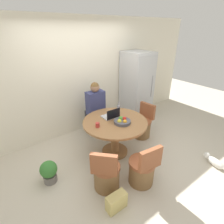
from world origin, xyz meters
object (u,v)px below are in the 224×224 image
object	(u,v)px
potted_plant	(49,171)
chair_near_camera	(142,170)
laptop	(111,116)
cat	(214,161)
chair_right_side	(142,126)
person_seated	(95,107)
refrigerator	(136,88)
fruit_bowl	(122,121)
handbag	(116,202)
bottle	(119,110)
dining_table	(115,129)
chair_near_left_corner	(106,175)

from	to	relation	value
potted_plant	chair_near_camera	bearing A→B (deg)	-37.03
laptop	cat	distance (m)	2.13
chair_right_side	person_seated	size ratio (longest dim) A/B	0.60
refrigerator	chair_near_camera	size ratio (longest dim) A/B	2.32
fruit_bowl	handbag	distance (m)	1.36
refrigerator	chair_near_camera	world-z (taller)	refrigerator
bottle	cat	bearing A→B (deg)	-56.56
refrigerator	laptop	distance (m)	1.54
person_seated	cat	world-z (taller)	person_seated
dining_table	laptop	bearing A→B (deg)	83.40
chair_near_left_corner	handbag	distance (m)	0.43
refrigerator	bottle	distance (m)	1.34
refrigerator	cat	world-z (taller)	refrigerator
potted_plant	handbag	xyz separation A→B (m)	(0.60, -1.05, -0.09)
chair_right_side	cat	xyz separation A→B (m)	(0.38, -1.52, -0.18)
dining_table	person_seated	xyz separation A→B (m)	(0.05, 0.84, 0.16)
fruit_bowl	cat	size ratio (longest dim) A/B	0.67
chair_near_left_corner	refrigerator	bearing A→B (deg)	-97.57
fruit_bowl	laptop	bearing A→B (deg)	97.67
fruit_bowl	chair_near_left_corner	bearing A→B (deg)	-145.25
refrigerator	person_seated	world-z (taller)	refrigerator
handbag	person_seated	bearing A→B (deg)	66.86
chair_right_side	laptop	size ratio (longest dim) A/B	2.60
chair_near_left_corner	chair_right_side	bearing A→B (deg)	-108.43
chair_near_camera	laptop	world-z (taller)	laptop
refrigerator	handbag	bearing A→B (deg)	-138.05
fruit_bowl	handbag	world-z (taller)	fruit_bowl
person_seated	chair_right_side	bearing A→B (deg)	139.36
chair_near_camera	bottle	world-z (taller)	bottle
bottle	cat	size ratio (longest dim) A/B	0.58
dining_table	cat	size ratio (longest dim) A/B	2.66
refrigerator	bottle	xyz separation A→B (m)	(-1.15, -0.70, -0.07)
laptop	handbag	bearing A→B (deg)	57.27
refrigerator	chair_right_side	xyz separation A→B (m)	(-0.48, -0.76, -0.65)
chair_right_side	laptop	xyz separation A→B (m)	(-0.88, 0.04, 0.52)
potted_plant	bottle	bearing A→B (deg)	5.80
person_seated	handbag	size ratio (longest dim) A/B	4.35
cat	refrigerator	bearing A→B (deg)	8.34
chair_right_side	potted_plant	xyz separation A→B (m)	(-2.24, -0.09, -0.05)
chair_near_camera	handbag	world-z (taller)	chair_near_camera
refrigerator	handbag	xyz separation A→B (m)	(-2.12, -1.91, -0.79)
chair_right_side	person_seated	world-z (taller)	person_seated
refrigerator	handbag	distance (m)	2.96
potted_plant	cat	bearing A→B (deg)	-28.57
chair_right_side	cat	distance (m)	1.58
dining_table	cat	xyz separation A→B (m)	(1.28, -1.40, -0.47)
dining_table	fruit_bowl	world-z (taller)	fruit_bowl
person_seated	chair_near_left_corner	bearing A→B (deg)	64.62
handbag	cat	bearing A→B (deg)	-10.58
dining_table	chair_near_camera	size ratio (longest dim) A/B	1.57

